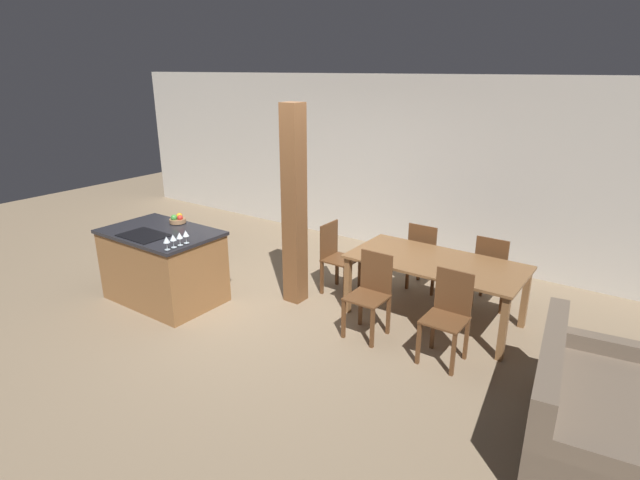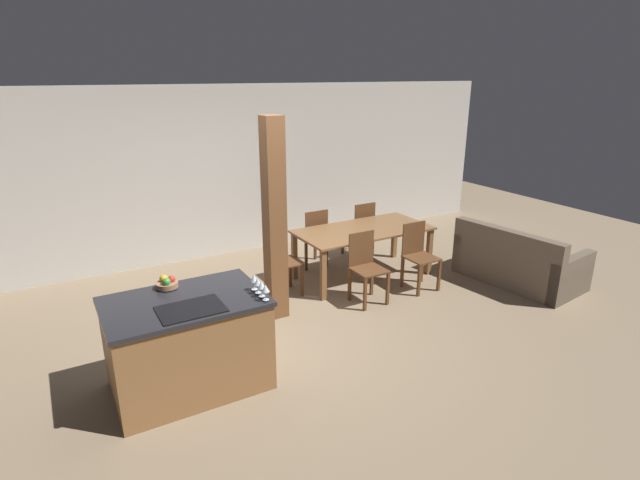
{
  "view_description": "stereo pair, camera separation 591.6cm",
  "coord_description": "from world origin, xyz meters",
  "px_view_note": "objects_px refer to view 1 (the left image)",
  "views": [
    {
      "loc": [
        3.66,
        -4.12,
        2.79
      ],
      "look_at": [
        0.6,
        0.2,
        0.95
      ],
      "focal_mm": 28.0,
      "sensor_mm": 36.0,
      "label": 1
    },
    {
      "loc": [
        -2.22,
        -4.73,
        2.86
      ],
      "look_at": [
        0.6,
        0.2,
        0.95
      ],
      "focal_mm": 28.0,
      "sensor_mm": 36.0,
      "label": 2
    }
  ],
  "objects_px": {
    "fruit_bowl": "(178,219)",
    "dining_table": "(436,268)",
    "dining_chair_far_left": "(425,255)",
    "couch": "(592,416)",
    "dining_chair_near_left": "(370,293)",
    "wine_glass_far": "(179,236)",
    "dining_chair_near_right": "(448,315)",
    "timber_post": "(294,207)",
    "wine_glass_end": "(186,234)",
    "wine_glass_near": "(166,240)",
    "wine_glass_middle": "(173,238)",
    "kitchen_island": "(164,265)",
    "dining_chair_far_right": "(492,270)",
    "dining_chair_head_end": "(336,256)"
  },
  "relations": [
    {
      "from": "fruit_bowl",
      "to": "dining_table",
      "type": "bearing_deg",
      "value": 20.12
    },
    {
      "from": "dining_chair_far_left",
      "to": "couch",
      "type": "bearing_deg",
      "value": 138.91
    },
    {
      "from": "dining_chair_near_left",
      "to": "dining_chair_far_left",
      "type": "xyz_separation_m",
      "value": [
        0.0,
        1.41,
        0.0
      ]
    },
    {
      "from": "wine_glass_far",
      "to": "dining_chair_far_left",
      "type": "relative_size",
      "value": 0.16
    },
    {
      "from": "dining_chair_near_left",
      "to": "dining_chair_near_right",
      "type": "xyz_separation_m",
      "value": [
        0.87,
        0.0,
        0.0
      ]
    },
    {
      "from": "dining_table",
      "to": "timber_post",
      "type": "relative_size",
      "value": 0.8
    },
    {
      "from": "wine_glass_end",
      "to": "dining_table",
      "type": "xyz_separation_m",
      "value": [
        2.33,
        1.57,
        -0.39
      ]
    },
    {
      "from": "fruit_bowl",
      "to": "dining_table",
      "type": "height_order",
      "value": "fruit_bowl"
    },
    {
      "from": "wine_glass_far",
      "to": "timber_post",
      "type": "xyz_separation_m",
      "value": [
        0.71,
        1.15,
        0.18
      ]
    },
    {
      "from": "wine_glass_near",
      "to": "timber_post",
      "type": "relative_size",
      "value": 0.06
    },
    {
      "from": "wine_glass_middle",
      "to": "wine_glass_far",
      "type": "bearing_deg",
      "value": 90.0
    },
    {
      "from": "wine_glass_near",
      "to": "wine_glass_far",
      "type": "relative_size",
      "value": 1.0
    },
    {
      "from": "kitchen_island",
      "to": "couch",
      "type": "distance_m",
      "value": 4.79
    },
    {
      "from": "wine_glass_near",
      "to": "dining_chair_near_right",
      "type": "distance_m",
      "value": 3.04
    },
    {
      "from": "wine_glass_near",
      "to": "timber_post",
      "type": "xyz_separation_m",
      "value": [
        0.71,
        1.33,
        0.18
      ]
    },
    {
      "from": "dining_chair_far_right",
      "to": "wine_glass_end",
      "type": "bearing_deg",
      "value": 39.46
    },
    {
      "from": "kitchen_island",
      "to": "dining_chair_near_right",
      "type": "distance_m",
      "value": 3.48
    },
    {
      "from": "dining_chair_near_left",
      "to": "timber_post",
      "type": "bearing_deg",
      "value": 170.4
    },
    {
      "from": "wine_glass_near",
      "to": "couch",
      "type": "bearing_deg",
      "value": 7.87
    },
    {
      "from": "wine_glass_near",
      "to": "dining_chair_near_left",
      "type": "height_order",
      "value": "wine_glass_near"
    },
    {
      "from": "dining_chair_far_left",
      "to": "dining_chair_head_end",
      "type": "relative_size",
      "value": 1.0
    },
    {
      "from": "kitchen_island",
      "to": "fruit_bowl",
      "type": "distance_m",
      "value": 0.61
    },
    {
      "from": "dining_chair_near_right",
      "to": "dining_chair_far_left",
      "type": "height_order",
      "value": "same"
    },
    {
      "from": "wine_glass_far",
      "to": "dining_chair_head_end",
      "type": "height_order",
      "value": "wine_glass_far"
    },
    {
      "from": "dining_table",
      "to": "dining_chair_far_left",
      "type": "height_order",
      "value": "dining_chair_far_left"
    },
    {
      "from": "dining_chair_far_left",
      "to": "timber_post",
      "type": "height_order",
      "value": "timber_post"
    },
    {
      "from": "kitchen_island",
      "to": "wine_glass_middle",
      "type": "xyz_separation_m",
      "value": [
        0.64,
        -0.3,
        0.57
      ]
    },
    {
      "from": "wine_glass_end",
      "to": "timber_post",
      "type": "relative_size",
      "value": 0.06
    },
    {
      "from": "wine_glass_near",
      "to": "dining_chair_head_end",
      "type": "bearing_deg",
      "value": 61.73
    },
    {
      "from": "wine_glass_middle",
      "to": "timber_post",
      "type": "relative_size",
      "value": 0.06
    },
    {
      "from": "dining_chair_near_left",
      "to": "couch",
      "type": "bearing_deg",
      "value": -13.8
    },
    {
      "from": "dining_chair_head_end",
      "to": "timber_post",
      "type": "distance_m",
      "value": 0.93
    },
    {
      "from": "dining_chair_near_right",
      "to": "wine_glass_middle",
      "type": "bearing_deg",
      "value": -159.39
    },
    {
      "from": "dining_chair_far_left",
      "to": "dining_chair_far_right",
      "type": "distance_m",
      "value": 0.87
    },
    {
      "from": "wine_glass_middle",
      "to": "dining_chair_far_left",
      "type": "height_order",
      "value": "wine_glass_middle"
    },
    {
      "from": "fruit_bowl",
      "to": "couch",
      "type": "height_order",
      "value": "fruit_bowl"
    },
    {
      "from": "dining_table",
      "to": "dining_chair_near_left",
      "type": "height_order",
      "value": "dining_chair_near_left"
    },
    {
      "from": "dining_chair_head_end",
      "to": "dining_chair_near_left",
      "type": "bearing_deg",
      "value": -127.95
    },
    {
      "from": "wine_glass_middle",
      "to": "dining_table",
      "type": "distance_m",
      "value": 2.94
    },
    {
      "from": "wine_glass_far",
      "to": "dining_chair_head_end",
      "type": "bearing_deg",
      "value": 59.25
    },
    {
      "from": "wine_glass_near",
      "to": "wine_glass_middle",
      "type": "height_order",
      "value": "same"
    },
    {
      "from": "timber_post",
      "to": "wine_glass_middle",
      "type": "bearing_deg",
      "value": -119.78
    },
    {
      "from": "dining_chair_near_left",
      "to": "dining_chair_far_left",
      "type": "relative_size",
      "value": 1.0
    },
    {
      "from": "wine_glass_near",
      "to": "dining_table",
      "type": "height_order",
      "value": "wine_glass_near"
    },
    {
      "from": "wine_glass_near",
      "to": "wine_glass_middle",
      "type": "xyz_separation_m",
      "value": [
        0.0,
        0.09,
        0.0
      ]
    },
    {
      "from": "dining_chair_near_right",
      "to": "timber_post",
      "type": "height_order",
      "value": "timber_post"
    },
    {
      "from": "wine_glass_near",
      "to": "couch",
      "type": "height_order",
      "value": "wine_glass_near"
    },
    {
      "from": "dining_chair_far_right",
      "to": "kitchen_island",
      "type": "bearing_deg",
      "value": 32.31
    },
    {
      "from": "dining_chair_far_left",
      "to": "timber_post",
      "type": "xyz_separation_m",
      "value": [
        -1.18,
        -1.21,
        0.72
      ]
    },
    {
      "from": "kitchen_island",
      "to": "wine_glass_middle",
      "type": "bearing_deg",
      "value": -25.36
    }
  ]
}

